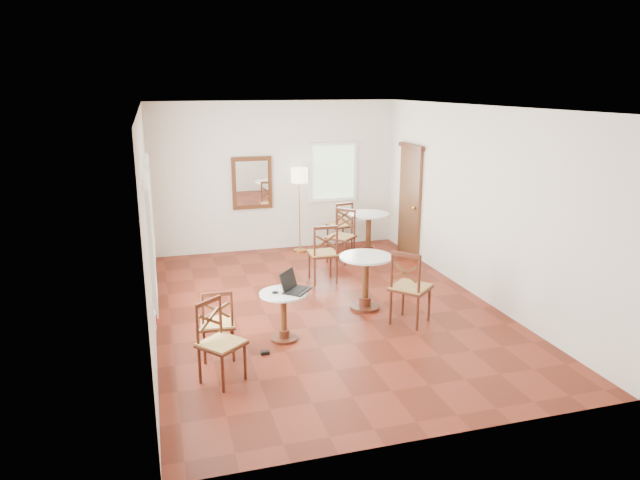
% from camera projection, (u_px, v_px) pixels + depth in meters
% --- Properties ---
extents(ground, '(7.00, 7.00, 0.00)m').
position_uv_depth(ground, '(325.00, 308.00, 8.83)').
color(ground, '#621E10').
rests_on(ground, ground).
extents(room_shell, '(5.02, 7.02, 3.01)m').
position_uv_depth(room_shell, '(317.00, 183.00, 8.57)').
color(room_shell, silver).
rests_on(room_shell, ground).
extents(cafe_table_near, '(0.63, 0.63, 0.67)m').
position_uv_depth(cafe_table_near, '(284.00, 311.00, 7.63)').
color(cafe_table_near, '#492012').
rests_on(cafe_table_near, ground).
extents(cafe_table_mid, '(0.79, 0.79, 0.84)m').
position_uv_depth(cafe_table_mid, '(366.00, 276.00, 8.68)').
color(cafe_table_mid, '#492012').
rests_on(cafe_table_mid, ground).
extents(cafe_table_back, '(0.80, 0.80, 0.85)m').
position_uv_depth(cafe_table_back, '(368.00, 229.00, 11.45)').
color(cafe_table_back, '#492012').
rests_on(cafe_table_back, ground).
extents(chair_near_a, '(0.45, 0.45, 0.92)m').
position_uv_depth(chair_near_a, '(218.00, 323.00, 7.12)').
color(chair_near_a, '#492012').
rests_on(chair_near_a, ground).
extents(chair_near_b, '(0.62, 0.62, 0.96)m').
position_uv_depth(chair_near_b, '(220.00, 342.00, 6.55)').
color(chair_near_b, '#492012').
rests_on(chair_near_b, ground).
extents(chair_mid_a, '(0.49, 0.49, 1.03)m').
position_uv_depth(chair_mid_a, '(323.00, 253.00, 9.88)').
color(chair_mid_a, '#492012').
rests_on(chair_mid_a, ground).
extents(chair_mid_b, '(0.71, 0.71, 1.09)m').
position_uv_depth(chair_mid_b, '(410.00, 287.00, 8.14)').
color(chair_mid_b, '#492012').
rests_on(chair_mid_b, ground).
extents(chair_back_a, '(0.54, 0.54, 0.98)m').
position_uv_depth(chair_back_a, '(340.00, 225.00, 11.97)').
color(chair_back_a, '#492012').
rests_on(chair_back_a, ground).
extents(chair_back_b, '(0.65, 0.65, 1.00)m').
position_uv_depth(chair_back_b, '(342.00, 236.00, 11.05)').
color(chair_back_b, '#492012').
rests_on(chair_back_b, ground).
extents(floor_lamp, '(0.33, 0.33, 1.71)m').
position_uv_depth(floor_lamp, '(299.00, 181.00, 11.48)').
color(floor_lamp, '#BF8C3F').
rests_on(floor_lamp, ground).
extents(laptop, '(0.47, 0.48, 0.26)m').
position_uv_depth(laptop, '(294.00, 286.00, 7.61)').
color(laptop, black).
rests_on(laptop, cafe_table_near).
extents(mouse, '(0.10, 0.07, 0.03)m').
position_uv_depth(mouse, '(275.00, 292.00, 7.52)').
color(mouse, black).
rests_on(mouse, cafe_table_near).
extents(navy_mug, '(0.10, 0.07, 0.08)m').
position_uv_depth(navy_mug, '(286.00, 285.00, 7.72)').
color(navy_mug, '#101937').
rests_on(navy_mug, cafe_table_near).
extents(water_glass, '(0.06, 0.06, 0.09)m').
position_uv_depth(water_glass, '(283.00, 289.00, 7.56)').
color(water_glass, white).
rests_on(water_glass, cafe_table_near).
extents(power_adapter, '(0.11, 0.07, 0.04)m').
position_uv_depth(power_adapter, '(265.00, 353.00, 7.31)').
color(power_adapter, black).
rests_on(power_adapter, ground).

